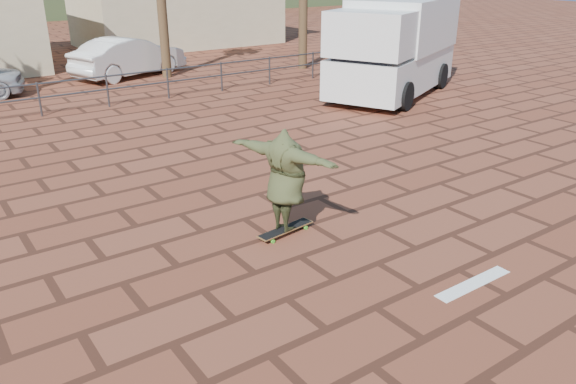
% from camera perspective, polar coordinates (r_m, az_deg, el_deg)
% --- Properties ---
extents(ground, '(120.00, 120.00, 0.00)m').
position_cam_1_polar(ground, '(8.62, 9.11, -7.17)').
color(ground, brown).
rests_on(ground, ground).
extents(paint_stripe, '(1.40, 0.22, 0.01)m').
position_cam_1_polar(paint_stripe, '(8.43, 18.32, -8.82)').
color(paint_stripe, white).
rests_on(paint_stripe, ground).
extents(guardrail, '(24.06, 0.06, 1.00)m').
position_cam_1_polar(guardrail, '(18.42, -17.92, 10.29)').
color(guardrail, '#47494F').
rests_on(guardrail, ground).
extents(longboard, '(1.09, 0.37, 0.11)m').
position_cam_1_polar(longboard, '(9.33, -0.26, -3.82)').
color(longboard, olive).
rests_on(longboard, ground).
extents(skateboarder, '(1.12, 2.19, 1.72)m').
position_cam_1_polar(skateboarder, '(8.98, -0.27, 1.21)').
color(skateboarder, '#3C4123').
rests_on(skateboarder, longboard).
extents(campervan, '(6.44, 4.72, 3.08)m').
position_cam_1_polar(campervan, '(19.57, 10.79, 14.43)').
color(campervan, silver).
rests_on(campervan, ground).
extents(car_white, '(4.86, 2.99, 1.51)m').
position_cam_1_polar(car_white, '(23.34, -15.84, 13.08)').
color(car_white, silver).
rests_on(car_white, ground).
extents(street_sign, '(0.50, 0.11, 2.47)m').
position_cam_1_polar(street_sign, '(22.61, 4.73, 16.02)').
color(street_sign, gray).
rests_on(street_sign, ground).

